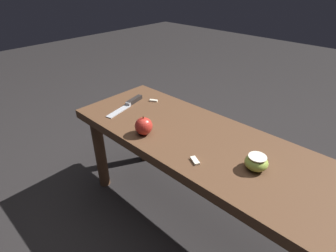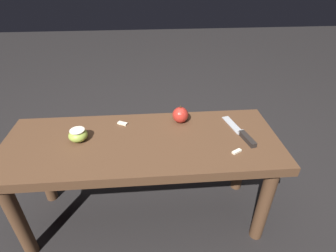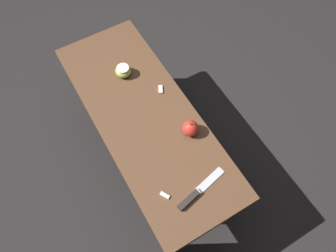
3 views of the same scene
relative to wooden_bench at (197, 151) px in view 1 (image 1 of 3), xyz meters
The scene contains 7 objects.
ground_plane 0.40m from the wooden_bench, ahead, with size 8.00×8.00×0.00m, color black.
wooden_bench is the anchor object (origin of this frame).
knife 0.44m from the wooden_bench, behind, with size 0.08×0.25×0.02m.
apple_whole 0.25m from the wooden_bench, 143.10° to the right, with size 0.07×0.07×0.08m.
apple_cut 0.28m from the wooden_bench, ahead, with size 0.08×0.08×0.05m.
apple_slice_near_knife 0.39m from the wooden_bench, 163.77° to the left, with size 0.04×0.03×0.01m.
apple_slice_center 0.18m from the wooden_bench, 56.86° to the right, with size 0.05×0.04×0.01m.
Camera 1 is at (0.51, -0.72, 1.05)m, focal length 28.00 mm.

